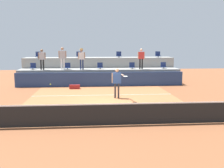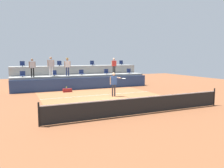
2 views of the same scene
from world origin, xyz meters
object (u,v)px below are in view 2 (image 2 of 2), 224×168
Objects in this scene: tennis_ball at (66,87)px; equipment_bag at (67,90)px; stadium_chair_lower_far_left at (23,75)px; tennis_player at (114,82)px; stadium_chair_lower_center at (82,73)px; spectator_with_hat at (67,65)px; stadium_chair_upper_right at (92,63)px; spectator_leaning_on_rail at (32,66)px; stadium_chair_lower_far_right at (129,71)px; spectator_in_grey at (51,64)px; stadium_chair_upper_far_left at (22,64)px; stadium_chair_upper_left at (59,64)px; stadium_chair_lower_left at (54,74)px; stadium_chair_lower_right at (107,72)px; spectator_in_white at (114,64)px; stadium_chair_upper_far_right at (121,63)px.

tennis_ball reaches higher than equipment_bag.
stadium_chair_lower_far_left is 0.28× the size of tennis_player.
stadium_chair_lower_far_left is 1.00× the size of stadium_chair_lower_center.
equipment_bag is (-1.96, -2.27, -1.31)m from stadium_chair_lower_center.
stadium_chair_upper_right is at bearing 34.16° from spectator_with_hat.
spectator_leaning_on_rail is 23.86× the size of tennis_ball.
spectator_leaning_on_rail is at bearing -177.78° from stadium_chair_lower_far_right.
spectator_in_grey reaches higher than equipment_bag.
stadium_chair_upper_left is (3.51, 0.00, 0.00)m from stadium_chair_upper_far_left.
spectator_leaning_on_rail is (0.80, -0.38, 0.76)m from stadium_chair_lower_far_left.
spectator_in_grey reaches higher than stadium_chair_upper_right.
stadium_chair_lower_center is at bearing 0.00° from stadium_chair_lower_left.
tennis_player is 6.75m from spectator_in_grey.
stadium_chair_lower_right is at bearing 0.00° from stadium_chair_lower_center.
spectator_with_hat is at bearing -18.34° from stadium_chair_lower_left.
stadium_chair_upper_left is 7.65× the size of tennis_ball.
tennis_ball is at bearing -103.66° from spectator_with_hat.
tennis_ball is (-1.54, -6.34, -1.24)m from spectator_with_hat.
spectator_in_grey is at bearing 118.47° from equipment_bag.
stadium_chair_upper_far_left is at bearing 145.97° from stadium_chair_lower_left.
spectator_in_grey reaches higher than tennis_ball.
stadium_chair_upper_left is 0.31× the size of spectator_with_hat.
tennis_player is 1.09× the size of spectator_with_hat.
stadium_chair_lower_center reaches higher than tennis_ball.
spectator_leaning_on_rail reaches higher than stadium_chair_lower_far_left.
spectator_in_white reaches higher than stadium_chair_lower_left.
equipment_bag is (1.02, -1.88, -2.18)m from spectator_in_grey.
stadium_chair_upper_far_right is (-0.03, 1.80, 0.85)m from stadium_chair_lower_far_right.
stadium_chair_lower_left is at bearing -115.21° from stadium_chair_upper_left.
stadium_chair_lower_center is 0.68× the size of equipment_bag.
stadium_chair_upper_far_left and stadium_chair_upper_right have the same top height.
equipment_bag is at bearing -150.66° from stadium_chair_upper_far_right.
spectator_in_grey is at bearing -9.07° from stadium_chair_lower_far_left.
stadium_chair_upper_far_right is (10.58, 0.00, 0.00)m from stadium_chair_upper_far_left.
stadium_chair_lower_center is 1.00× the size of stadium_chair_upper_left.
spectator_leaning_on_rail reaches higher than stadium_chair_lower_far_right.
spectator_in_white is at bearing 19.62° from equipment_bag.
tennis_ball is (-8.30, -8.52, -1.28)m from stadium_chair_upper_far_right.
stadium_chair_lower_far_right is at bearing -26.79° from stadium_chair_upper_right.
spectator_in_grey is at bearing 0.00° from spectator_leaning_on_rail.
stadium_chair_upper_right reaches higher than equipment_bag.
stadium_chair_lower_far_right is 1.00× the size of stadium_chair_upper_far_right.
stadium_chair_upper_far_right is at bearing 0.00° from stadium_chair_upper_right.
spectator_in_grey is at bearing 89.66° from tennis_ball.
stadium_chair_lower_right is 0.32× the size of spectator_leaning_on_rail.
spectator_in_white is 24.43× the size of tennis_ball.
tennis_player is 6.11m from spectator_in_white.
spectator_in_grey is at bearing -177.35° from stadium_chair_lower_far_right.
stadium_chair_upper_left is 0.29× the size of spectator_in_grey.
spectator_in_grey is at bearing -165.19° from stadium_chair_upper_far_right.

